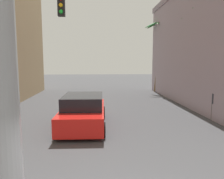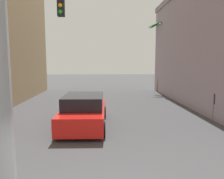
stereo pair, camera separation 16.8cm
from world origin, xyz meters
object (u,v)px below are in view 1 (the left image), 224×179
car_lead (83,111)px  pedestrian_mid_right (215,102)px  palm_tree_far_right (159,44)px  palm_tree_mid_right (201,48)px

car_lead → pedestrian_mid_right: size_ratio=2.82×
car_lead → palm_tree_far_right: size_ratio=0.63×
palm_tree_mid_right → pedestrian_mid_right: 5.24m
pedestrian_mid_right → palm_tree_mid_right: bearing=76.2°
car_lead → pedestrian_mid_right: bearing=5.3°
palm_tree_mid_right → car_lead: bearing=-149.8°
pedestrian_mid_right → palm_tree_far_right: bearing=89.2°
palm_tree_far_right → pedestrian_mid_right: bearing=-90.8°
palm_tree_far_right → pedestrian_mid_right: 12.51m
car_lead → palm_tree_far_right: (7.25, 12.48, 4.32)m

